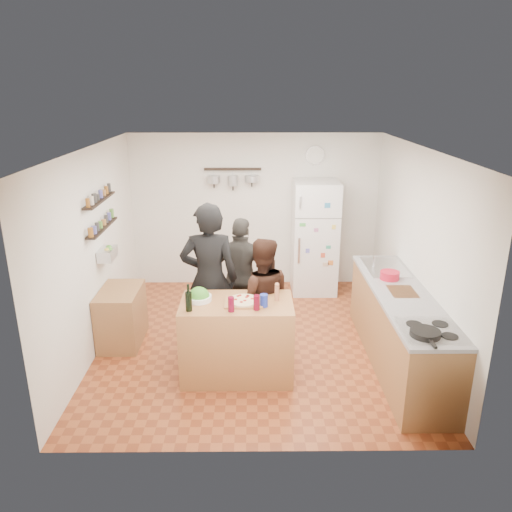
{
  "coord_description": "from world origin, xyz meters",
  "views": [
    {
      "loc": [
        -0.05,
        -5.86,
        3.17
      ],
      "look_at": [
        0.0,
        0.1,
        1.15
      ],
      "focal_mm": 35.0,
      "sensor_mm": 36.0,
      "label": 1
    }
  ],
  "objects_px": {
    "counter_run": "(400,329)",
    "person_left": "(209,280)",
    "red_bowl": "(390,275)",
    "skillet": "(425,333)",
    "fridge": "(315,237)",
    "wall_clock": "(315,155)",
    "pepper_mill": "(277,293)",
    "side_table": "(122,316)",
    "wine_bottle": "(189,302)",
    "prep_island": "(237,339)",
    "person_back": "(242,276)",
    "salad_bowl": "(199,298)",
    "person_center": "(261,299)",
    "salt_canister": "(264,301)"
  },
  "relations": [
    {
      "from": "counter_run",
      "to": "person_left",
      "type": "bearing_deg",
      "value": 171.8
    },
    {
      "from": "red_bowl",
      "to": "skillet",
      "type": "bearing_deg",
      "value": -91.93
    },
    {
      "from": "red_bowl",
      "to": "fridge",
      "type": "distance_m",
      "value": 2.0
    },
    {
      "from": "counter_run",
      "to": "wall_clock",
      "type": "xyz_separation_m",
      "value": [
        -0.75,
        2.63,
        1.7
      ]
    },
    {
      "from": "pepper_mill",
      "to": "person_left",
      "type": "bearing_deg",
      "value": 147.23
    },
    {
      "from": "pepper_mill",
      "to": "counter_run",
      "type": "distance_m",
      "value": 1.58
    },
    {
      "from": "person_left",
      "to": "wall_clock",
      "type": "distance_m",
      "value": 3.01
    },
    {
      "from": "red_bowl",
      "to": "side_table",
      "type": "bearing_deg",
      "value": 177.81
    },
    {
      "from": "person_left",
      "to": "wall_clock",
      "type": "relative_size",
      "value": 6.38
    },
    {
      "from": "counter_run",
      "to": "red_bowl",
      "type": "distance_m",
      "value": 0.67
    },
    {
      "from": "person_left",
      "to": "counter_run",
      "type": "distance_m",
      "value": 2.35
    },
    {
      "from": "wine_bottle",
      "to": "pepper_mill",
      "type": "relative_size",
      "value": 1.29
    },
    {
      "from": "wine_bottle",
      "to": "red_bowl",
      "type": "bearing_deg",
      "value": 20.33
    },
    {
      "from": "skillet",
      "to": "side_table",
      "type": "distance_m",
      "value": 3.75
    },
    {
      "from": "prep_island",
      "to": "fridge",
      "type": "bearing_deg",
      "value": 65.15
    },
    {
      "from": "person_back",
      "to": "salad_bowl",
      "type": "bearing_deg",
      "value": 82.34
    },
    {
      "from": "person_back",
      "to": "skillet",
      "type": "bearing_deg",
      "value": 148.64
    },
    {
      "from": "wine_bottle",
      "to": "wall_clock",
      "type": "height_order",
      "value": "wall_clock"
    },
    {
      "from": "skillet",
      "to": "red_bowl",
      "type": "xyz_separation_m",
      "value": [
        0.05,
        1.48,
        0.02
      ]
    },
    {
      "from": "person_center",
      "to": "wall_clock",
      "type": "distance_m",
      "value": 2.95
    },
    {
      "from": "pepper_mill",
      "to": "person_left",
      "type": "xyz_separation_m",
      "value": [
        -0.79,
        0.51,
        -0.04
      ]
    },
    {
      "from": "person_center",
      "to": "wall_clock",
      "type": "relative_size",
      "value": 5.07
    },
    {
      "from": "person_center",
      "to": "side_table",
      "type": "height_order",
      "value": "person_center"
    },
    {
      "from": "pepper_mill",
      "to": "person_back",
      "type": "relative_size",
      "value": 0.1
    },
    {
      "from": "salad_bowl",
      "to": "person_back",
      "type": "bearing_deg",
      "value": 66.41
    },
    {
      "from": "skillet",
      "to": "wine_bottle",
      "type": "bearing_deg",
      "value": 165.45
    },
    {
      "from": "red_bowl",
      "to": "wall_clock",
      "type": "relative_size",
      "value": 0.79
    },
    {
      "from": "salad_bowl",
      "to": "red_bowl",
      "type": "bearing_deg",
      "value": 14.88
    },
    {
      "from": "red_bowl",
      "to": "fridge",
      "type": "bearing_deg",
      "value": 110.47
    },
    {
      "from": "pepper_mill",
      "to": "side_table",
      "type": "bearing_deg",
      "value": 159.4
    },
    {
      "from": "person_left",
      "to": "person_center",
      "type": "bearing_deg",
      "value": 165.04
    },
    {
      "from": "side_table",
      "to": "skillet",
      "type": "bearing_deg",
      "value": -25.77
    },
    {
      "from": "salad_bowl",
      "to": "wall_clock",
      "type": "distance_m",
      "value": 3.45
    },
    {
      "from": "pepper_mill",
      "to": "salt_canister",
      "type": "height_order",
      "value": "pepper_mill"
    },
    {
      "from": "prep_island",
      "to": "wall_clock",
      "type": "height_order",
      "value": "wall_clock"
    },
    {
      "from": "person_back",
      "to": "wall_clock",
      "type": "xyz_separation_m",
      "value": [
        1.13,
        1.76,
        1.36
      ]
    },
    {
      "from": "person_left",
      "to": "fridge",
      "type": "bearing_deg",
      "value": -130.24
    },
    {
      "from": "prep_island",
      "to": "person_left",
      "type": "distance_m",
      "value": 0.83
    },
    {
      "from": "salt_canister",
      "to": "prep_island",
      "type": "bearing_deg",
      "value": 158.2
    },
    {
      "from": "salad_bowl",
      "to": "fridge",
      "type": "xyz_separation_m",
      "value": [
        1.59,
        2.48,
        -0.04
      ]
    },
    {
      "from": "salad_bowl",
      "to": "side_table",
      "type": "xyz_separation_m",
      "value": [
        -1.1,
        0.74,
        -0.57
      ]
    },
    {
      "from": "person_left",
      "to": "person_back",
      "type": "distance_m",
      "value": 0.69
    },
    {
      "from": "person_left",
      "to": "person_center",
      "type": "xyz_separation_m",
      "value": [
        0.63,
        -0.14,
        -0.2
      ]
    },
    {
      "from": "person_center",
      "to": "person_back",
      "type": "bearing_deg",
      "value": -72.25
    },
    {
      "from": "person_left",
      "to": "skillet",
      "type": "xyz_separation_m",
      "value": [
        2.17,
        -1.38,
        -0.01
      ]
    },
    {
      "from": "wine_bottle",
      "to": "side_table",
      "type": "bearing_deg",
      "value": 135.21
    },
    {
      "from": "wine_bottle",
      "to": "person_center",
      "type": "distance_m",
      "value": 1.05
    },
    {
      "from": "prep_island",
      "to": "skillet",
      "type": "height_order",
      "value": "skillet"
    },
    {
      "from": "wine_bottle",
      "to": "salt_canister",
      "type": "distance_m",
      "value": 0.81
    },
    {
      "from": "prep_island",
      "to": "salt_canister",
      "type": "bearing_deg",
      "value": -21.8
    }
  ]
}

